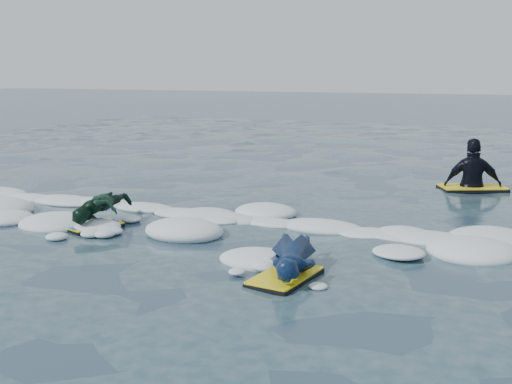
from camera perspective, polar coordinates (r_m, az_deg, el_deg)
ground at (r=8.59m, az=-4.32°, el=-4.89°), size 120.00×120.00×0.00m
foam_band at (r=9.49m, az=-1.45°, el=-3.35°), size 12.00×3.10×0.30m
prone_woman_unit at (r=7.38m, az=3.21°, el=-5.94°), size 0.92×1.58×0.38m
prone_child_unit at (r=9.91m, az=-13.58°, el=-1.60°), size 0.70×1.29×0.48m
waiting_rider_unit at (r=13.20m, az=18.68°, el=0.47°), size 1.43×1.16×1.88m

